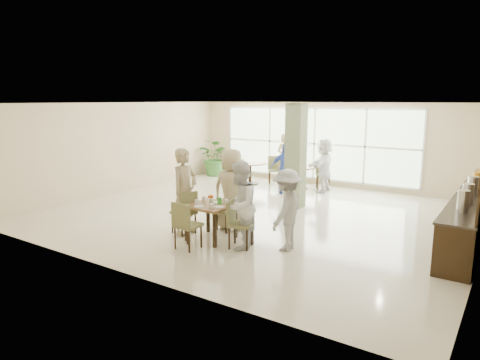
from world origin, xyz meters
The scene contains 20 objects.
ground centered at (0.00, 0.00, 0.00)m, with size 10.00×10.00×0.00m, color beige.
room_shell centered at (0.00, 0.00, 1.70)m, with size 10.00×10.00×10.00m.
window_bank centered at (-0.50, 4.46, 1.40)m, with size 7.00×0.04×7.00m.
column centered at (0.40, 1.20, 1.40)m, with size 0.45×0.45×2.80m, color #6C7752.
main_table centered at (0.18, -2.27, 0.65)m, with size 0.87×0.87×0.75m.
round_table_left centered at (-2.34, 3.26, 0.59)m, with size 1.16×1.16×0.75m.
round_table_right centered at (-0.57, 3.45, 0.59)m, with size 1.20×1.20×0.75m.
chairs_main_table centered at (0.17, -2.29, 0.47)m, with size 2.09×1.92×0.95m.
chairs_table_left centered at (-2.34, 3.28, 0.47)m, with size 2.01×1.89×0.95m.
chairs_table_right centered at (-0.57, 3.47, 0.47)m, with size 2.02×1.89×0.95m.
tabletop_clutter centered at (0.20, -2.28, 0.81)m, with size 0.75×0.71×0.21m.
buffet_counter centered at (4.70, 0.51, 0.55)m, with size 0.64×4.70×1.95m.
potted_plant centered at (-4.28, 3.90, 0.70)m, with size 1.26×1.26×1.40m, color #33692A.
teen_left centered at (-0.53, -2.25, 0.94)m, with size 0.68×0.45×1.87m, color tan.
teen_far centered at (0.14, -1.44, 0.91)m, with size 0.89×0.49×1.83m, color tan.
teen_right centered at (0.97, -2.37, 0.86)m, with size 0.84×0.65×1.72m, color white.
teen_standing centered at (1.77, -1.95, 0.80)m, with size 1.03×0.59×1.59m, color #A6A6A8.
adult_a centered at (-0.64, 2.59, 0.78)m, with size 0.92×0.52×1.56m, color #415EC3.
adult_b centered at (0.30, 3.45, 0.85)m, with size 1.58×0.68×1.70m, color white.
adult_standing centered at (-1.31, 3.88, 0.88)m, with size 0.64×0.42×1.76m, color tan.
Camera 1 is at (5.44, -9.10, 2.89)m, focal length 32.00 mm.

